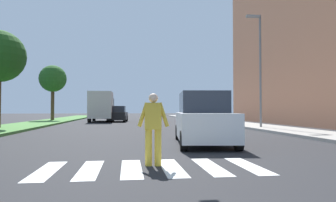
% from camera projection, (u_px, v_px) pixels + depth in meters
% --- Properties ---
extents(ground_plane, '(140.00, 140.00, 0.00)m').
position_uv_depth(ground_plane, '(133.00, 123.00, 29.61)').
color(ground_plane, '#262628').
extents(crosswalk, '(4.95, 2.20, 0.01)m').
position_uv_depth(crosswalk, '(152.00, 168.00, 6.79)').
color(crosswalk, silver).
rests_on(crosswalk, ground_plane).
extents(median_strip, '(3.64, 64.00, 0.15)m').
position_uv_depth(median_strip, '(38.00, 123.00, 26.54)').
color(median_strip, '#477A38').
rests_on(median_strip, ground_plane).
extents(tree_distant, '(2.90, 2.90, 5.96)m').
position_uv_depth(tree_distant, '(53.00, 79.00, 33.03)').
color(tree_distant, '#4C3823').
rests_on(tree_distant, median_strip).
extents(sidewalk_right, '(3.00, 64.00, 0.15)m').
position_uv_depth(sidewalk_right, '(226.00, 122.00, 28.78)').
color(sidewalk_right, '#9E9991').
rests_on(sidewalk_right, ground_plane).
extents(street_lamp_right, '(1.02, 0.24, 7.50)m').
position_uv_depth(street_lamp_right, '(259.00, 60.00, 20.30)').
color(street_lamp_right, slate).
rests_on(street_lamp_right, sidewalk_right).
extents(pedestrian_performer, '(0.75, 0.30, 1.69)m').
position_uv_depth(pedestrian_performer, '(153.00, 126.00, 7.09)').
color(pedestrian_performer, gold).
rests_on(pedestrian_performer, ground_plane).
extents(suv_crossing, '(2.46, 4.79, 1.97)m').
position_uv_depth(suv_crossing, '(203.00, 119.00, 11.52)').
color(suv_crossing, silver).
rests_on(suv_crossing, ground_plane).
extents(sedan_midblock, '(2.12, 4.26, 1.66)m').
position_uv_depth(sedan_midblock, '(118.00, 114.00, 32.11)').
color(sedan_midblock, black).
rests_on(sedan_midblock, ground_plane).
extents(sedan_distant, '(1.96, 4.31, 1.76)m').
position_uv_depth(sedan_distant, '(112.00, 113.00, 44.51)').
color(sedan_distant, maroon).
rests_on(sedan_distant, ground_plane).
extents(truck_box_delivery, '(2.40, 6.20, 3.10)m').
position_uv_depth(truck_box_delivery, '(102.00, 106.00, 32.27)').
color(truck_box_delivery, '#474C51').
rests_on(truck_box_delivery, ground_plane).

